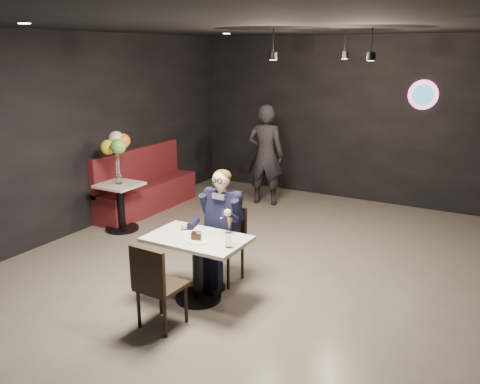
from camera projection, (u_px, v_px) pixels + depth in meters
The scene contains 17 objects.
floor at pixel (259, 300), 5.77m from camera, with size 9.00×9.00×0.00m, color slate.
wall_sign at pixel (423, 95), 8.59m from camera, with size 0.50×0.06×0.50m, color pink, non-canonical shape.
pendant_lights at pixel (331, 38), 6.66m from camera, with size 1.40×1.20×0.36m, color black.
main_table at pixel (198, 269), 5.68m from camera, with size 1.10×0.70×0.75m, color white.
chair_far at pixel (223, 246), 6.12m from camera, with size 0.42×0.46×0.92m, color black.
chair_near at pixel (162, 284), 5.12m from camera, with size 0.42×0.46×0.92m, color black.
seated_man at pixel (223, 225), 6.05m from camera, with size 0.60×0.80×1.44m, color black.
dessert_plate at pixel (198, 241), 5.45m from camera, with size 0.24×0.24×0.01m, color white.
cake_slice at pixel (196, 236), 5.48m from camera, with size 0.10×0.08×0.07m, color black.
mint_leaf at pixel (199, 233), 5.44m from camera, with size 0.07×0.04×0.01m, color #2E8E41.
sundae_glass at pixel (229, 240), 5.28m from camera, with size 0.07×0.07×0.16m, color silver.
wafer_cone at pixel (229, 223), 5.30m from camera, with size 0.06×0.06×0.12m, color #C17F4F.
booth_bench at pixel (147, 180), 8.84m from camera, with size 0.54×2.18×1.09m, color #4C1210.
side_table at pixel (121, 207), 7.91m from camera, with size 0.59×0.59×0.74m, color white.
balloon_vase at pixel (119, 179), 7.79m from camera, with size 0.10×0.10×0.15m, color silver.
balloon_bunch at pixel (117, 152), 7.67m from camera, with size 0.42×0.42×0.69m, color yellow.
passerby at pixel (265, 155), 9.13m from camera, with size 0.66×0.44×1.82m, color black.
Camera 1 is at (2.38, -4.65, 2.74)m, focal length 38.00 mm.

